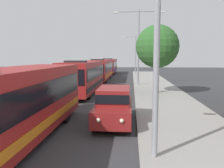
# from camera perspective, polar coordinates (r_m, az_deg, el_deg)

# --- Properties ---
(bus_lead) EXTENTS (2.58, 10.47, 3.21)m
(bus_lead) POSITION_cam_1_polar(r_m,az_deg,el_deg) (10.16, -22.20, -4.06)
(bus_lead) COLOR maroon
(bus_lead) RESTS_ON ground_plane
(bus_second_in_line) EXTENTS (2.58, 10.48, 3.21)m
(bus_second_in_line) POSITION_cam_1_polar(r_m,az_deg,el_deg) (22.32, -7.05, 2.03)
(bus_second_in_line) COLOR maroon
(bus_second_in_line) RESTS_ON ground_plane
(bus_middle) EXTENTS (2.58, 12.02, 3.21)m
(bus_middle) POSITION_cam_1_polar(r_m,az_deg,el_deg) (34.79, -2.75, 3.75)
(bus_middle) COLOR maroon
(bus_middle) RESTS_ON ground_plane
(bus_fourth_in_line) EXTENTS (2.58, 10.90, 3.21)m
(bus_fourth_in_line) POSITION_cam_1_polar(r_m,az_deg,el_deg) (47.61, -0.69, 4.57)
(bus_fourth_in_line) COLOR maroon
(bus_fourth_in_line) RESTS_ON ground_plane
(white_suv) EXTENTS (1.86, 4.62, 1.90)m
(white_suv) POSITION_cam_1_polar(r_m,az_deg,el_deg) (12.15, 0.51, -5.00)
(white_suv) COLOR maroon
(white_suv) RESTS_ON ground_plane
(streetlamp_near) EXTENTS (5.58, 0.28, 7.61)m
(streetlamp_near) POSITION_cam_1_polar(r_m,az_deg,el_deg) (7.70, 11.22, 16.59)
(streetlamp_near) COLOR gray
(streetlamp_near) RESTS_ON sidewalk
(streetlamp_mid) EXTENTS (6.06, 0.28, 8.89)m
(streetlamp_mid) POSITION_cam_1_polar(r_m,az_deg,el_deg) (28.16, 6.59, 10.88)
(streetlamp_mid) COLOR gray
(streetlamp_mid) RESTS_ON sidewalk
(streetlamp_far) EXTENTS (5.18, 0.28, 7.74)m
(streetlamp_far) POSITION_cam_1_polar(r_m,az_deg,el_deg) (48.64, 5.86, 8.34)
(streetlamp_far) COLOR gray
(streetlamp_far) RESTS_ON sidewalk
(roadside_tree) EXTENTS (3.99, 3.99, 6.32)m
(roadside_tree) POSITION_cam_1_polar(r_m,az_deg,el_deg) (21.95, 11.19, 9.12)
(roadside_tree) COLOR #4C3823
(roadside_tree) RESTS_ON sidewalk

